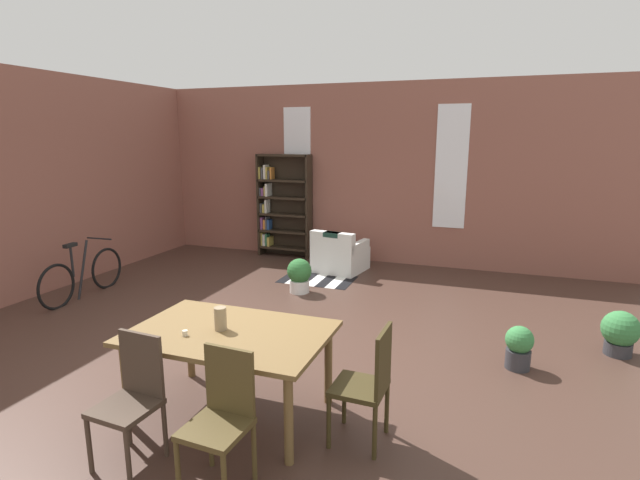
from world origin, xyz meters
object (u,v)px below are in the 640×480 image
object	(u,v)px
dining_chair_near_right	(221,415)
potted_plant_window	(299,275)
vase_on_table	(220,319)
potted_plant_by_shelf	(519,347)
armchair_white	(339,256)
bicycle_second	(83,276)
bookshelf_tall	(281,205)
dining_table	(230,340)
dining_chair_head_right	(368,382)
potted_plant_corner	(620,332)
dining_chair_near_left	(132,395)

from	to	relation	value
dining_chair_near_right	potted_plant_window	size ratio (longest dim) A/B	1.80
vase_on_table	potted_plant_by_shelf	size ratio (longest dim) A/B	0.43
armchair_white	bicycle_second	bearing A→B (deg)	-140.18
vase_on_table	potted_plant_by_shelf	xyz separation A→B (m)	(2.43, 1.72, -0.62)
bicycle_second	bookshelf_tall	bearing A→B (deg)	62.79
potted_plant_by_shelf	potted_plant_window	bearing A→B (deg)	153.19
potted_plant_by_shelf	dining_table	bearing A→B (deg)	-143.72
bookshelf_tall	bicycle_second	world-z (taller)	bookshelf_tall
vase_on_table	dining_chair_head_right	distance (m)	1.32
vase_on_table	potted_plant_corner	bearing A→B (deg)	35.00
bookshelf_tall	dining_chair_head_right	bearing A→B (deg)	-59.69
dining_table	dining_chair_head_right	distance (m)	1.20
potted_plant_window	dining_chair_near_right	bearing A→B (deg)	-74.99
vase_on_table	potted_plant_window	size ratio (longest dim) A/B	0.37
bicycle_second	potted_plant_corner	size ratio (longest dim) A/B	3.34
potted_plant_corner	potted_plant_window	distance (m)	4.18
dining_chair_near_right	potted_plant_by_shelf	xyz separation A→B (m)	(1.97, 2.49, -0.28)
vase_on_table	potted_plant_corner	distance (m)	4.28
armchair_white	potted_plant_by_shelf	bearing A→B (deg)	-45.52
dining_table	potted_plant_by_shelf	size ratio (longest dim) A/B	3.62
dining_table	armchair_white	bearing A→B (deg)	96.10
dining_chair_near_left	bicycle_second	bearing A→B (deg)	140.00
bookshelf_tall	potted_plant_corner	bearing A→B (deg)	-28.58
armchair_white	potted_plant_corner	xyz separation A→B (m)	(3.88, -2.18, -0.01)
dining_chair_near_left	potted_plant_by_shelf	distance (m)	3.69
dining_table	armchair_white	world-z (taller)	dining_table
dining_table	potted_plant_window	xyz separation A→B (m)	(-0.71, 3.27, -0.39)
bicycle_second	potted_plant_by_shelf	xyz separation A→B (m)	(5.99, -0.26, -0.09)
bookshelf_tall	bicycle_second	bearing A→B (deg)	-117.21
dining_table	dining_chair_head_right	size ratio (longest dim) A/B	1.73
vase_on_table	dining_chair_head_right	world-z (taller)	vase_on_table
potted_plant_by_shelf	vase_on_table	bearing A→B (deg)	-144.68
dining_chair_head_right	dining_chair_near_right	distance (m)	1.12
dining_chair_head_right	potted_plant_by_shelf	xyz separation A→B (m)	(1.15, 1.72, -0.28)
dining_chair_near_left	bookshelf_tall	distance (m)	6.32
dining_chair_head_right	bookshelf_tall	xyz separation A→B (m)	(-3.12, 5.33, 0.50)
dining_chair_head_right	potted_plant_window	xyz separation A→B (m)	(-1.90, 3.27, -0.23)
dining_table	vase_on_table	distance (m)	0.20
dining_chair_near_right	potted_plant_by_shelf	world-z (taller)	dining_chair_near_right
vase_on_table	potted_plant_corner	size ratio (longest dim) A/B	0.39
potted_plant_by_shelf	potted_plant_corner	size ratio (longest dim) A/B	0.92
dining_table	dining_chair_head_right	xyz separation A→B (m)	(1.19, -0.00, -0.16)
dining_table	potted_plant_by_shelf	distance (m)	2.94
vase_on_table	dining_chair_near_right	world-z (taller)	vase_on_table
vase_on_table	bicycle_second	size ratio (longest dim) A/B	0.12
bookshelf_tall	bicycle_second	size ratio (longest dim) A/B	1.22
dining_table	potted_plant_by_shelf	xyz separation A→B (m)	(2.35, 1.72, -0.44)
bicycle_second	potted_plant_by_shelf	bearing A→B (deg)	-2.51
potted_plant_by_shelf	potted_plant_window	distance (m)	3.42
dining_chair_head_right	armchair_white	xyz separation A→B (m)	(-1.69, 4.62, -0.23)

